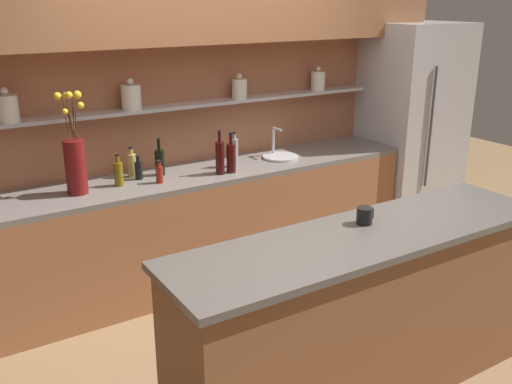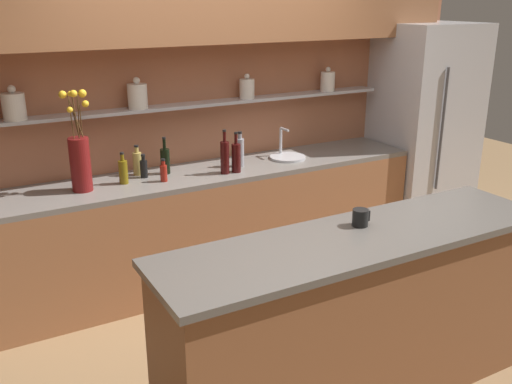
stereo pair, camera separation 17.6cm
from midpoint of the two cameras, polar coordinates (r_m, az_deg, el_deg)
ground_plane at (r=3.95m, az=5.84°, el=-15.28°), size 12.00×12.00×0.00m
back_wall_unit at (r=4.64m, az=-4.51°, el=10.65°), size 5.20×0.44×2.60m
back_counter_unit at (r=4.64m, az=-3.72°, el=-3.33°), size 3.62×0.62×0.92m
island_counter at (r=3.32m, az=11.54°, el=-12.30°), size 2.31×0.61×1.02m
refrigerator at (r=5.74m, az=17.27°, el=5.84°), size 0.87×0.73×2.00m
flower_vase at (r=4.11m, az=-16.03°, el=3.17°), size 0.19×0.16×0.72m
sink_fixture at (r=4.84m, az=4.17°, el=3.65°), size 0.30×0.30×0.25m
bottle_oil_0 at (r=4.23m, az=-11.98°, el=2.03°), size 0.07×0.07×0.24m
bottle_spirit_1 at (r=4.42m, az=-10.66°, el=2.88°), size 0.07×0.07×0.23m
bottle_wine_2 at (r=4.41m, az=-0.86°, el=3.49°), size 0.07×0.07×0.32m
bottle_spirit_3 at (r=4.57m, az=-0.51°, el=4.06°), size 0.07×0.07×0.28m
bottle_sauce_4 at (r=4.36m, az=-10.03°, el=2.38°), size 0.06×0.06×0.18m
bottle_sauce_5 at (r=4.24m, az=-8.05°, el=1.98°), size 0.05×0.05×0.17m
bottle_wine_6 at (r=4.37m, az=-1.98°, el=3.54°), size 0.07×0.07×0.34m
bottle_wine_7 at (r=4.42m, az=-7.95°, el=3.14°), size 0.07×0.07×0.29m
coffee_mug at (r=3.19m, az=11.97°, el=-2.54°), size 0.11×0.09×0.09m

